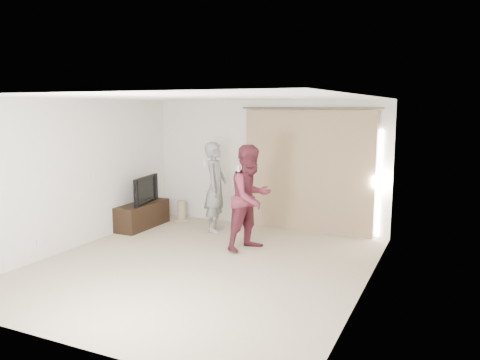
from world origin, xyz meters
name	(u,v)px	position (x,y,z in m)	size (l,w,h in m)	color
floor	(201,265)	(0.00, 0.00, 0.00)	(5.50, 5.50, 0.00)	#C6B194
wall_back	(266,164)	(0.00, 2.75, 1.30)	(5.00, 0.04, 2.60)	silver
wall_left	(75,174)	(-2.50, 0.00, 1.30)	(0.04, 5.50, 2.60)	silver
ceiling	(199,97)	(0.00, 0.00, 2.60)	(5.00, 5.50, 0.01)	white
curtain	(308,172)	(0.91, 2.68, 1.20)	(2.80, 0.11, 2.46)	tan
tv_console	(143,215)	(-2.27, 1.56, 0.25)	(0.45, 1.31, 0.51)	black
tv	(142,190)	(-2.27, 1.56, 0.79)	(0.98, 0.13, 0.56)	black
scratching_post	(181,213)	(-1.83, 2.36, 0.18)	(0.33, 0.33, 0.44)	tan
person_man	(216,187)	(-0.76, 1.95, 0.89)	(0.54, 0.72, 1.78)	gray
person_woman	(251,198)	(0.36, 1.12, 0.92)	(0.98, 1.09, 1.83)	maroon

